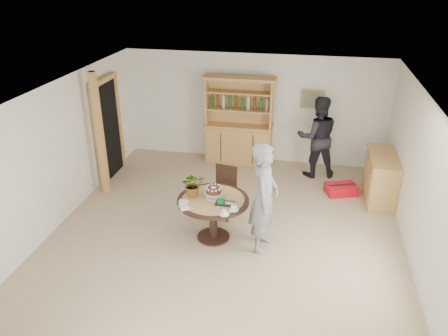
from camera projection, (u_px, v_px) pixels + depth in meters
ground at (224, 240)px, 7.47m from camera, size 7.00×7.00×0.00m
room_shell at (224, 146)px, 6.73m from camera, size 6.04×7.04×2.52m
doorway at (107, 128)px, 9.29m from camera, size 0.13×1.10×2.18m
pine_post at (100, 135)px, 8.48m from camera, size 0.12×0.12×2.50m
hutch at (239, 134)px, 10.10m from camera, size 1.62×0.54×2.04m
sideboard at (381, 178)px, 8.55m from camera, size 0.54×1.26×0.94m
dining_table at (213, 207)px, 7.28m from camera, size 1.20×1.20×0.76m
dining_chair at (224, 188)px, 8.04m from camera, size 0.50×0.50×0.95m
birthday_cake at (214, 191)px, 7.20m from camera, size 0.30×0.30×0.20m
flower_vase at (193, 184)px, 7.23m from camera, size 0.47×0.44×0.42m
gift_tray at (224, 203)px, 7.05m from camera, size 0.30×0.20×0.08m
coffee_cup_a at (234, 208)px, 6.87m from camera, size 0.15×0.15×0.09m
coffee_cup_b at (224, 213)px, 6.75m from camera, size 0.15×0.15×0.08m
napkins at (184, 205)px, 7.00m from camera, size 0.24×0.33×0.03m
teen_boy at (264, 198)px, 6.90m from camera, size 0.47×0.69×1.86m
adult_person at (317, 137)px, 9.37m from camera, size 1.00×0.86×1.80m
red_suitcase at (341, 189)px, 8.91m from camera, size 0.70×0.58×0.21m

